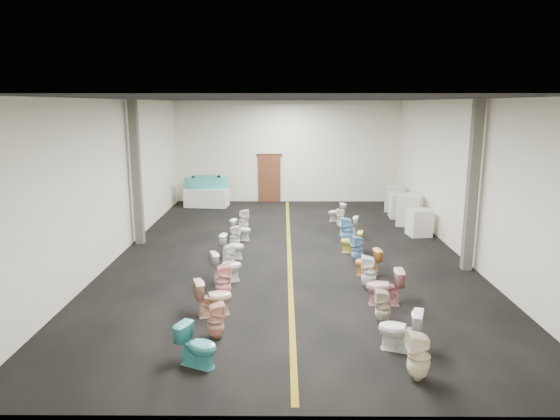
{
  "coord_description": "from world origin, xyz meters",
  "views": [
    {
      "loc": [
        -0.18,
        -14.35,
        4.38
      ],
      "look_at": [
        -0.28,
        1.0,
        1.09
      ],
      "focal_mm": 32.0,
      "sensor_mm": 36.0,
      "label": 1
    }
  ],
  "objects_px": {
    "toilet_left_4": "(226,267)",
    "display_table": "(207,197)",
    "toilet_right_4": "(369,272)",
    "toilet_right_8": "(347,230)",
    "toilet_left_2": "(213,297)",
    "toilet_right_0": "(419,356)",
    "bathtub": "(206,182)",
    "toilet_left_7": "(235,237)",
    "toilet_left_3": "(223,281)",
    "toilet_left_6": "(232,246)",
    "toilet_right_2": "(383,306)",
    "toilet_left_5": "(228,257)",
    "toilet_left_8": "(241,230)",
    "toilet_right_3": "(385,287)",
    "toilet_right_9": "(348,226)",
    "appliance_crate_d": "(394,199)",
    "toilet_left_0": "(198,345)",
    "toilet_left_9": "(243,221)",
    "toilet_right_11": "(337,212)",
    "appliance_crate_a": "(419,223)",
    "toilet_left_1": "(216,321)",
    "toilet_right_10": "(341,219)",
    "toilet_right_5": "(368,262)",
    "appliance_crate_c": "(400,206)",
    "toilet_right_6": "(357,249)",
    "toilet_right_1": "(400,330)",
    "appliance_crate_b": "(408,210)",
    "toilet_right_7": "(351,242)"
  },
  "relations": [
    {
      "from": "toilet_right_6",
      "to": "toilet_left_2",
      "type": "bearing_deg",
      "value": -64.21
    },
    {
      "from": "toilet_left_3",
      "to": "toilet_right_11",
      "type": "relative_size",
      "value": 1.22
    },
    {
      "from": "toilet_left_2",
      "to": "toilet_left_4",
      "type": "distance_m",
      "value": 2.03
    },
    {
      "from": "appliance_crate_a",
      "to": "toilet_left_9",
      "type": "relative_size",
      "value": 1.13
    },
    {
      "from": "display_table",
      "to": "toilet_left_2",
      "type": "bearing_deg",
      "value": -80.75
    },
    {
      "from": "bathtub",
      "to": "toilet_left_7",
      "type": "relative_size",
      "value": 2.55
    },
    {
      "from": "bathtub",
      "to": "toilet_right_3",
      "type": "distance_m",
      "value": 12.14
    },
    {
      "from": "appliance_crate_b",
      "to": "toilet_right_4",
      "type": "bearing_deg",
      "value": -111.41
    },
    {
      "from": "appliance_crate_b",
      "to": "toilet_right_4",
      "type": "distance_m",
      "value": 6.9
    },
    {
      "from": "toilet_left_3",
      "to": "toilet_right_8",
      "type": "relative_size",
      "value": 0.96
    },
    {
      "from": "toilet_left_3",
      "to": "toilet_left_9",
      "type": "bearing_deg",
      "value": -10.24
    },
    {
      "from": "toilet_left_6",
      "to": "toilet_right_0",
      "type": "relative_size",
      "value": 0.85
    },
    {
      "from": "toilet_left_4",
      "to": "display_table",
      "type": "bearing_deg",
      "value": -8.48
    },
    {
      "from": "toilet_right_0",
      "to": "appliance_crate_c",
      "type": "bearing_deg",
      "value": 165.51
    },
    {
      "from": "toilet_left_2",
      "to": "toilet_right_0",
      "type": "relative_size",
      "value": 0.97
    },
    {
      "from": "toilet_left_7",
      "to": "toilet_right_0",
      "type": "height_order",
      "value": "toilet_right_0"
    },
    {
      "from": "toilet_left_7",
      "to": "toilet_left_5",
      "type": "bearing_deg",
      "value": -171.22
    },
    {
      "from": "toilet_left_1",
      "to": "toilet_right_10",
      "type": "distance_m",
      "value": 9.21
    },
    {
      "from": "toilet_left_3",
      "to": "toilet_right_8",
      "type": "xyz_separation_m",
      "value": [
        3.4,
        4.62,
        0.02
      ]
    },
    {
      "from": "display_table",
      "to": "appliance_crate_b",
      "type": "bearing_deg",
      "value": -22.99
    },
    {
      "from": "bathtub",
      "to": "toilet_left_5",
      "type": "relative_size",
      "value": 2.65
    },
    {
      "from": "toilet_left_6",
      "to": "toilet_left_7",
      "type": "xyz_separation_m",
      "value": [
        -0.03,
        0.99,
        0.01
      ]
    },
    {
      "from": "toilet_left_3",
      "to": "toilet_left_6",
      "type": "relative_size",
      "value": 1.17
    },
    {
      "from": "appliance_crate_d",
      "to": "toilet_left_0",
      "type": "height_order",
      "value": "appliance_crate_d"
    },
    {
      "from": "toilet_left_9",
      "to": "toilet_right_5",
      "type": "bearing_deg",
      "value": -137.32
    },
    {
      "from": "toilet_left_4",
      "to": "toilet_right_2",
      "type": "height_order",
      "value": "toilet_left_4"
    },
    {
      "from": "toilet_right_9",
      "to": "toilet_right_8",
      "type": "bearing_deg",
      "value": 8.11
    },
    {
      "from": "toilet_right_1",
      "to": "toilet_right_11",
      "type": "relative_size",
      "value": 1.18
    },
    {
      "from": "appliance_crate_d",
      "to": "toilet_left_0",
      "type": "distance_m",
      "value": 13.93
    },
    {
      "from": "toilet_left_9",
      "to": "toilet_right_11",
      "type": "bearing_deg",
      "value": -60.65
    },
    {
      "from": "toilet_right_4",
      "to": "toilet_right_7",
      "type": "relative_size",
      "value": 1.21
    },
    {
      "from": "appliance_crate_d",
      "to": "toilet_right_6",
      "type": "xyz_separation_m",
      "value": [
        -2.5,
        -6.91,
        -0.13
      ]
    },
    {
      "from": "toilet_left_6",
      "to": "toilet_right_10",
      "type": "height_order",
      "value": "toilet_right_10"
    },
    {
      "from": "toilet_left_8",
      "to": "toilet_right_3",
      "type": "relative_size",
      "value": 0.83
    },
    {
      "from": "toilet_right_5",
      "to": "toilet_right_9",
      "type": "xyz_separation_m",
      "value": [
        -0.01,
        3.98,
        -0.01
      ]
    },
    {
      "from": "appliance_crate_b",
      "to": "toilet_left_2",
      "type": "bearing_deg",
      "value": -127.03
    },
    {
      "from": "toilet_left_1",
      "to": "toilet_right_9",
      "type": "bearing_deg",
      "value": -40.59
    },
    {
      "from": "toilet_left_8",
      "to": "toilet_right_5",
      "type": "bearing_deg",
      "value": -119.39
    },
    {
      "from": "appliance_crate_a",
      "to": "toilet_right_3",
      "type": "height_order",
      "value": "appliance_crate_a"
    },
    {
      "from": "toilet_right_6",
      "to": "toilet_right_11",
      "type": "height_order",
      "value": "toilet_right_6"
    },
    {
      "from": "toilet_left_5",
      "to": "toilet_left_8",
      "type": "relative_size",
      "value": 1.03
    },
    {
      "from": "toilet_right_4",
      "to": "toilet_right_8",
      "type": "distance_m",
      "value": 3.96
    },
    {
      "from": "appliance_crate_c",
      "to": "toilet_right_10",
      "type": "height_order",
      "value": "appliance_crate_c"
    },
    {
      "from": "toilet_right_3",
      "to": "toilet_right_4",
      "type": "relative_size",
      "value": 1.0
    },
    {
      "from": "toilet_left_6",
      "to": "toilet_right_8",
      "type": "xyz_separation_m",
      "value": [
        3.5,
        1.58,
        0.07
      ]
    },
    {
      "from": "toilet_right_6",
      "to": "toilet_right_7",
      "type": "xyz_separation_m",
      "value": [
        -0.04,
        0.94,
        -0.05
      ]
    },
    {
      "from": "toilet_right_5",
      "to": "appliance_crate_d",
      "type": "bearing_deg",
      "value": 153.73
    },
    {
      "from": "toilet_right_4",
      "to": "toilet_right_6",
      "type": "relative_size",
      "value": 1.05
    },
    {
      "from": "toilet_left_0",
      "to": "toilet_right_11",
      "type": "distance_m",
      "value": 11.25
    },
    {
      "from": "toilet_right_0",
      "to": "toilet_right_9",
      "type": "bearing_deg",
      "value": 176.96
    }
  ]
}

